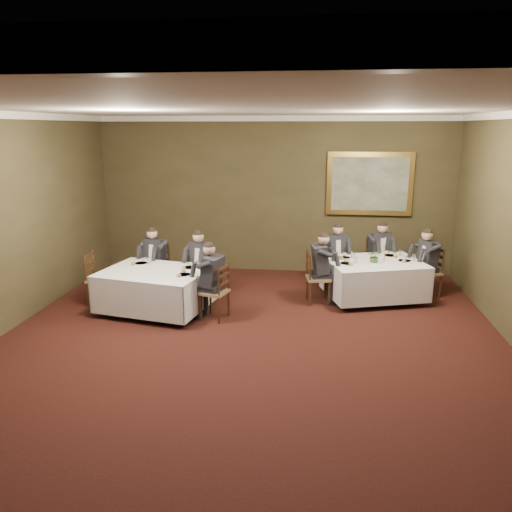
% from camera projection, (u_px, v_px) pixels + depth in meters
% --- Properties ---
extents(ground, '(10.00, 10.00, 0.00)m').
position_uv_depth(ground, '(242.00, 368.00, 6.94)').
color(ground, black).
rests_on(ground, ground).
extents(ceiling, '(8.00, 10.00, 0.10)m').
position_uv_depth(ceiling, '(240.00, 106.00, 6.06)').
color(ceiling, silver).
rests_on(ceiling, back_wall).
extents(back_wall, '(8.00, 0.10, 3.50)m').
position_uv_depth(back_wall, '(274.00, 196.00, 11.30)').
color(back_wall, '#37321B').
rests_on(back_wall, ground).
extents(crown_molding, '(8.00, 10.00, 0.12)m').
position_uv_depth(crown_molding, '(240.00, 111.00, 6.08)').
color(crown_molding, white).
rests_on(crown_molding, back_wall).
extents(table_main, '(2.10, 1.82, 0.67)m').
position_uv_depth(table_main, '(374.00, 277.00, 9.63)').
color(table_main, black).
rests_on(table_main, ground).
extents(table_second, '(2.08, 1.73, 0.67)m').
position_uv_depth(table_second, '(155.00, 287.00, 9.00)').
color(table_second, black).
rests_on(table_second, ground).
extents(chair_main_backleft, '(0.56, 0.55, 1.00)m').
position_uv_depth(chair_main_backleft, '(334.00, 273.00, 10.47)').
color(chair_main_backleft, olive).
rests_on(chair_main_backleft, ground).
extents(diner_main_backleft, '(0.54, 0.59, 1.35)m').
position_uv_depth(diner_main_backleft, '(335.00, 263.00, 10.40)').
color(diner_main_backleft, black).
rests_on(diner_main_backleft, chair_main_backleft).
extents(chair_main_backright, '(0.56, 0.55, 1.00)m').
position_uv_depth(chair_main_backright, '(377.00, 271.00, 10.63)').
color(chair_main_backright, olive).
rests_on(chair_main_backright, ground).
extents(diner_main_backright, '(0.55, 0.59, 1.35)m').
position_uv_depth(diner_main_backright, '(378.00, 261.00, 10.56)').
color(diner_main_backright, black).
rests_on(diner_main_backright, chair_main_backright).
extents(chair_main_endleft, '(0.49, 0.51, 1.00)m').
position_uv_depth(chair_main_endleft, '(317.00, 288.00, 9.49)').
color(chair_main_endleft, olive).
rests_on(chair_main_endleft, ground).
extents(diner_main_endleft, '(0.55, 0.48, 1.35)m').
position_uv_depth(diner_main_endleft, '(318.00, 277.00, 9.43)').
color(diner_main_endleft, black).
rests_on(diner_main_endleft, chair_main_endleft).
extents(chair_main_endright, '(0.56, 0.57, 1.00)m').
position_uv_depth(chair_main_endright, '(427.00, 282.00, 9.86)').
color(chair_main_endright, olive).
rests_on(chair_main_endright, ground).
extents(diner_main_endright, '(0.60, 0.55, 1.35)m').
position_uv_depth(diner_main_endright, '(428.00, 271.00, 9.80)').
color(diner_main_endright, black).
rests_on(diner_main_endright, chair_main_endright).
extents(chair_sec_backleft, '(0.54, 0.53, 1.00)m').
position_uv_depth(chair_sec_backleft, '(157.00, 279.00, 10.06)').
color(chair_sec_backleft, olive).
rests_on(chair_sec_backleft, ground).
extents(diner_sec_backleft, '(0.52, 0.57, 1.35)m').
position_uv_depth(diner_sec_backleft, '(156.00, 268.00, 10.00)').
color(diner_sec_backleft, black).
rests_on(diner_sec_backleft, chair_sec_backleft).
extents(chair_sec_backright, '(0.55, 0.54, 1.00)m').
position_uv_depth(chair_sec_backright, '(202.00, 284.00, 9.76)').
color(chair_sec_backright, olive).
rests_on(chair_sec_backright, ground).
extents(diner_sec_backright, '(0.53, 0.58, 1.35)m').
position_uv_depth(diner_sec_backright, '(202.00, 273.00, 9.70)').
color(diner_sec_backright, black).
rests_on(diner_sec_backright, chair_sec_backright).
extents(chair_sec_endright, '(0.53, 0.54, 1.00)m').
position_uv_depth(chair_sec_endright, '(215.00, 303.00, 8.69)').
color(chair_sec_endright, olive).
rests_on(chair_sec_endright, ground).
extents(diner_sec_endright, '(0.57, 0.52, 1.35)m').
position_uv_depth(diner_sec_endright, '(214.00, 290.00, 8.64)').
color(diner_sec_endright, black).
rests_on(diner_sec_endright, chair_sec_endright).
extents(chair_sec_endleft, '(0.44, 0.46, 1.00)m').
position_uv_depth(chair_sec_endleft, '(100.00, 290.00, 9.39)').
color(chair_sec_endleft, olive).
rests_on(chair_sec_endleft, ground).
extents(centerpiece, '(0.25, 0.22, 0.28)m').
position_uv_depth(centerpiece, '(375.00, 255.00, 9.42)').
color(centerpiece, '#2D5926').
rests_on(centerpiece, table_main).
extents(candlestick, '(0.07, 0.07, 0.46)m').
position_uv_depth(candlestick, '(385.00, 251.00, 9.60)').
color(candlestick, '#B89138').
rests_on(candlestick, table_main).
extents(place_setting_table_main, '(0.33, 0.31, 0.14)m').
position_uv_depth(place_setting_table_main, '(347.00, 256.00, 9.84)').
color(place_setting_table_main, white).
rests_on(place_setting_table_main, table_main).
extents(place_setting_table_second, '(0.33, 0.31, 0.14)m').
position_uv_depth(place_setting_table_second, '(144.00, 261.00, 9.44)').
color(place_setting_table_second, white).
rests_on(place_setting_table_second, table_second).
extents(painting, '(1.86, 0.09, 1.38)m').
position_uv_depth(painting, '(370.00, 184.00, 10.92)').
color(painting, gold).
rests_on(painting, back_wall).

